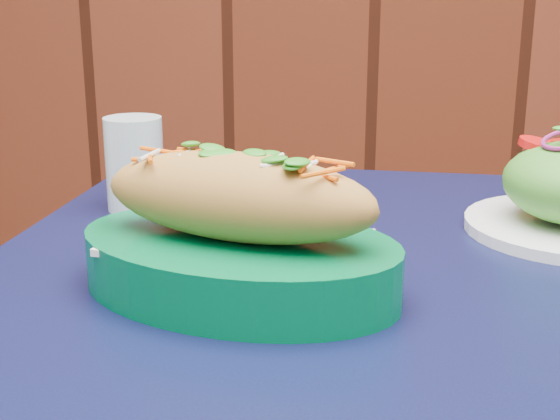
# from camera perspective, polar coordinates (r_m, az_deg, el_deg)

# --- Properties ---
(cafe_table) EXTENTS (0.84, 0.84, 0.75)m
(cafe_table) POSITION_cam_1_polar(r_m,az_deg,el_deg) (0.76, 8.43, -10.65)
(cafe_table) COLOR black
(cafe_table) RESTS_ON ground
(banh_mi_basket) EXTENTS (0.32, 0.26, 0.13)m
(banh_mi_basket) POSITION_cam_1_polar(r_m,az_deg,el_deg) (0.66, -3.07, -1.91)
(banh_mi_basket) COLOR #005E31
(banh_mi_basket) RESTS_ON cafe_table
(water_glass) EXTENTS (0.07, 0.07, 0.11)m
(water_glass) POSITION_cam_1_polar(r_m,az_deg,el_deg) (0.92, -10.59, 3.34)
(water_glass) COLOR silver
(water_glass) RESTS_ON cafe_table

